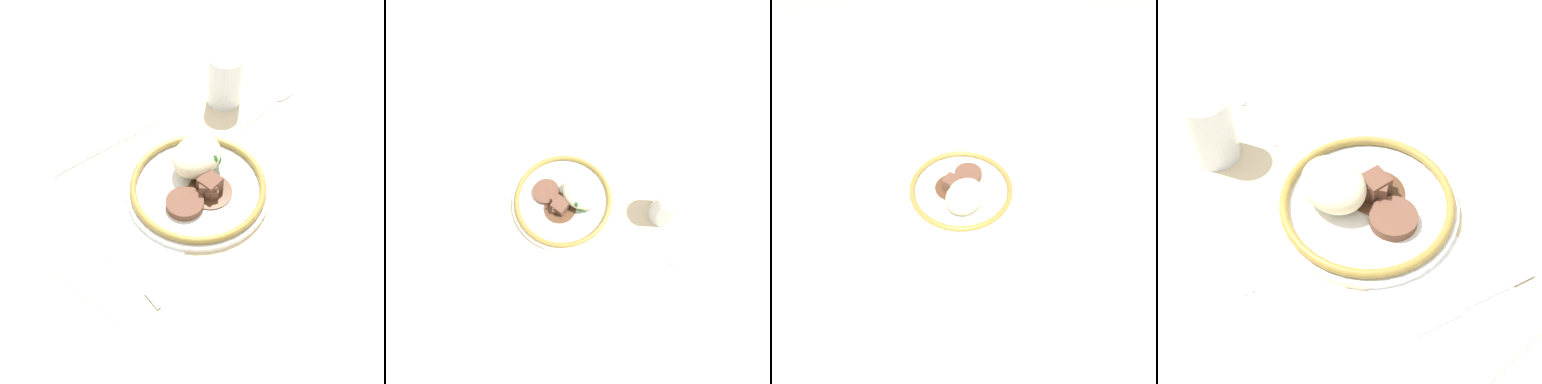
# 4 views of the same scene
# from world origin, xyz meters

# --- Properties ---
(ground_plane) EXTENTS (8.00, 8.00, 0.00)m
(ground_plane) POSITION_xyz_m (0.00, 0.00, 0.00)
(ground_plane) COLOR tan
(dining_table) EXTENTS (1.18, 0.91, 0.03)m
(dining_table) POSITION_xyz_m (0.00, 0.00, 0.02)
(dining_table) COLOR beige
(dining_table) RESTS_ON ground
(napkin) EXTENTS (0.17, 0.15, 0.00)m
(napkin) POSITION_xyz_m (-0.13, -0.01, 0.03)
(napkin) COLOR white
(napkin) RESTS_ON dining_table
(plate) EXTENTS (0.24, 0.24, 0.07)m
(plate) POSITION_xyz_m (0.05, -0.02, 0.05)
(plate) COLOR white
(plate) RESTS_ON dining_table
(juice_glass) EXTENTS (0.07, 0.07, 0.10)m
(juice_glass) POSITION_xyz_m (0.26, 0.07, 0.08)
(juice_glass) COLOR yellow
(juice_glass) RESTS_ON dining_table
(fork) EXTENTS (0.06, 0.16, 0.00)m
(fork) POSITION_xyz_m (-0.14, -0.01, 0.03)
(fork) COLOR silver
(fork) RESTS_ON napkin
(knife) EXTENTS (0.22, 0.07, 0.00)m
(knife) POSITION_xyz_m (0.04, 0.16, 0.03)
(knife) COLOR silver
(knife) RESTS_ON dining_table
(spoon) EXTENTS (0.15, 0.03, 0.01)m
(spoon) POSITION_xyz_m (0.32, -0.02, 0.03)
(spoon) COLOR silver
(spoon) RESTS_ON dining_table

